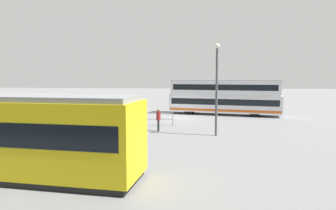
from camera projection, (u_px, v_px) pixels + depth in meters
ground_plane at (178, 118)px, 29.21m from camera, size 160.00×160.00×0.00m
double_decker_bus at (224, 97)px, 31.38m from camera, size 12.04×4.94×3.80m
pedestrian_near_railing at (132, 117)px, 23.21m from camera, size 0.36×0.35×1.59m
pedestrian_crossing at (158, 118)px, 21.76m from camera, size 0.33×0.36×1.71m
pedestrian_railing at (122, 117)px, 24.36m from camera, size 8.60×0.88×1.08m
info_sign at (81, 107)px, 23.62m from camera, size 0.92×0.29×2.42m
street_lamp at (217, 82)px, 19.86m from camera, size 0.36×0.36×6.33m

